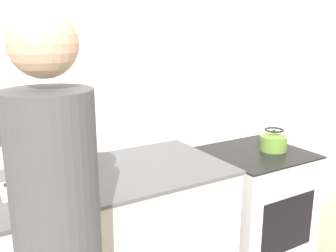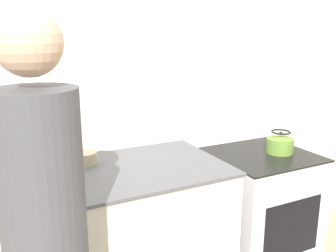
# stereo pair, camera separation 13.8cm
# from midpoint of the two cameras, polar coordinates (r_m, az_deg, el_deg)

# --- Properties ---
(wall_back) EXTENTS (8.00, 0.05, 2.60)m
(wall_back) POSITION_cam_midpoint_polar(r_m,az_deg,el_deg) (2.44, -10.79, 4.96)
(wall_back) COLOR silver
(wall_back) RESTS_ON ground_plane
(oven) EXTENTS (0.65, 0.63, 0.88)m
(oven) POSITION_cam_midpoint_polar(r_m,az_deg,el_deg) (2.78, 11.45, -12.54)
(oven) COLOR silver
(oven) RESTS_ON ground_plane
(person) EXTENTS (0.34, 0.58, 1.76)m
(person) POSITION_cam_midpoint_polar(r_m,az_deg,el_deg) (1.45, -19.18, -15.87)
(person) COLOR #242B25
(person) RESTS_ON ground_plane
(cutting_board) EXTENTS (0.32, 0.21, 0.02)m
(cutting_board) POSITION_cam_midpoint_polar(r_m,az_deg,el_deg) (2.02, -21.53, -8.51)
(cutting_board) COLOR silver
(cutting_board) RESTS_ON counter
(knife) EXTENTS (0.25, 0.09, 0.01)m
(knife) POSITION_cam_midpoint_polar(r_m,az_deg,el_deg) (2.04, -22.30, -7.97)
(knife) COLOR silver
(knife) RESTS_ON cutting_board
(kettle) EXTENTS (0.18, 0.18, 0.15)m
(kettle) POSITION_cam_midpoint_polar(r_m,az_deg,el_deg) (2.66, 14.35, -2.30)
(kettle) COLOR olive
(kettle) RESTS_ON oven
(bowl_prep) EXTENTS (0.12, 0.12, 0.07)m
(bowl_prep) POSITION_cam_midpoint_polar(r_m,az_deg,el_deg) (2.23, -14.40, -5.09)
(bowl_prep) COLOR #C6B789
(bowl_prep) RESTS_ON counter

